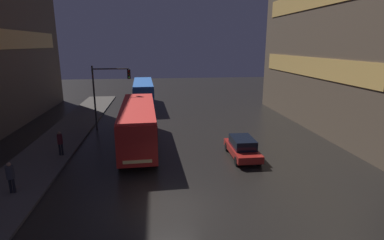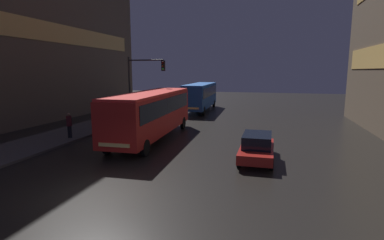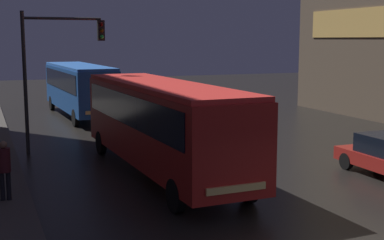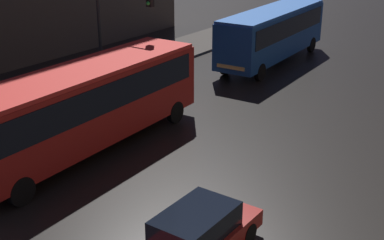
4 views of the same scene
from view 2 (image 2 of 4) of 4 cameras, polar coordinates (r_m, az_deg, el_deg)
ground_plane at (r=12.62m, az=-15.76°, el=-13.84°), size 120.00×120.00×0.00m
sidewalk_left at (r=25.44m, az=-21.90°, el=-2.26°), size 4.00×48.00×0.15m
bus_near at (r=21.65m, az=-7.73°, el=1.83°), size 3.01×11.65×3.39m
bus_far at (r=37.06m, az=1.62°, el=4.94°), size 2.90×10.81×3.33m
car_taxi at (r=16.91m, az=12.26°, el=-5.03°), size 1.83×4.38×1.49m
pedestrian_far at (r=22.99m, az=-22.36°, el=-0.54°), size 0.37×0.37×1.81m
traffic_light_main at (r=27.58m, az=-9.57°, el=7.73°), size 3.54×0.35×6.14m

